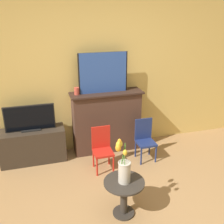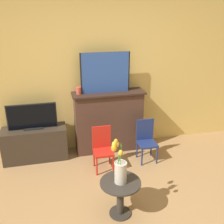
% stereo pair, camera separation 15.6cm
% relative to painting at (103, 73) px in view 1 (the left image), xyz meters
% --- Properties ---
extents(wall_back, '(8.00, 0.06, 2.70)m').
position_rel_painting_xyz_m(wall_back, '(-0.09, 0.18, 0.05)').
color(wall_back, '#E0BC66').
rests_on(wall_back, ground).
extents(fireplace_mantel, '(1.14, 0.36, 1.00)m').
position_rel_painting_xyz_m(fireplace_mantel, '(0.04, -0.01, -0.79)').
color(fireplace_mantel, '#4C3328').
rests_on(fireplace_mantel, ground).
extents(painting, '(0.76, 0.03, 0.61)m').
position_rel_painting_xyz_m(painting, '(0.00, 0.00, 0.00)').
color(painting, black).
rests_on(painting, fireplace_mantel).
extents(mantel_candle, '(0.08, 0.08, 0.11)m').
position_rel_painting_xyz_m(mantel_candle, '(-0.41, -0.01, -0.25)').
color(mantel_candle, '#CC4C3D').
rests_on(mantel_candle, fireplace_mantel).
extents(tv_stand, '(0.96, 0.36, 0.52)m').
position_rel_painting_xyz_m(tv_stand, '(-1.13, -0.05, -1.04)').
color(tv_stand, '#382D23').
rests_on(tv_stand, ground).
extents(tv_monitor, '(0.72, 0.12, 0.39)m').
position_rel_painting_xyz_m(tv_monitor, '(-1.13, -0.04, -0.60)').
color(tv_monitor, black).
rests_on(tv_monitor, tv_stand).
extents(chair_red, '(0.27, 0.27, 0.64)m').
position_rel_painting_xyz_m(chair_red, '(-0.17, -0.54, -0.95)').
color(chair_red, red).
rests_on(chair_red, ground).
extents(chair_blue, '(0.27, 0.27, 0.64)m').
position_rel_painting_xyz_m(chair_blue, '(0.53, -0.45, -0.95)').
color(chair_blue, navy).
rests_on(chair_blue, ground).
extents(side_table, '(0.45, 0.45, 0.44)m').
position_rel_painting_xyz_m(side_table, '(-0.16, -1.52, -1.01)').
color(side_table, '#332D28').
rests_on(side_table, ground).
extents(vase_tulips, '(0.18, 0.23, 0.51)m').
position_rel_painting_xyz_m(vase_tulips, '(-0.17, -1.52, -0.68)').
color(vase_tulips, beige).
rests_on(vase_tulips, side_table).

